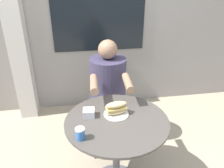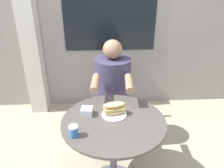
{
  "view_description": "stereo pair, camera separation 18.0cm",
  "coord_description": "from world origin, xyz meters",
  "px_view_note": "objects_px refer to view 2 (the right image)",
  "views": [
    {
      "loc": [
        -0.27,
        -1.37,
        1.71
      ],
      "look_at": [
        0.0,
        0.22,
        0.92
      ],
      "focal_mm": 35.0,
      "sensor_mm": 36.0,
      "label": 1
    },
    {
      "loc": [
        -0.09,
        -1.39,
        1.71
      ],
      "look_at": [
        0.0,
        0.22,
        0.92
      ],
      "focal_mm": 35.0,
      "sensor_mm": 36.0,
      "label": 2
    }
  ],
  "objects_px": {
    "seated_diner": "(112,103)",
    "drink_cup": "(74,131)",
    "cafe_table": "(114,139)",
    "diner_chair": "(111,87)",
    "sandwich_on_plate": "(114,109)"
  },
  "relations": [
    {
      "from": "seated_diner",
      "to": "drink_cup",
      "type": "xyz_separation_m",
      "value": [
        -0.31,
        -0.78,
        0.25
      ]
    },
    {
      "from": "drink_cup",
      "to": "cafe_table",
      "type": "bearing_deg",
      "value": 31.94
    },
    {
      "from": "cafe_table",
      "to": "diner_chair",
      "type": "bearing_deg",
      "value": 87.93
    },
    {
      "from": "seated_diner",
      "to": "drink_cup",
      "type": "height_order",
      "value": "seated_diner"
    },
    {
      "from": "diner_chair",
      "to": "cafe_table",
      "type": "bearing_deg",
      "value": 91.82
    },
    {
      "from": "diner_chair",
      "to": "drink_cup",
      "type": "distance_m",
      "value": 1.2
    },
    {
      "from": "cafe_table",
      "to": "drink_cup",
      "type": "bearing_deg",
      "value": -148.06
    },
    {
      "from": "cafe_table",
      "to": "drink_cup",
      "type": "height_order",
      "value": "drink_cup"
    },
    {
      "from": "cafe_table",
      "to": "drink_cup",
      "type": "relative_size",
      "value": 9.46
    },
    {
      "from": "seated_diner",
      "to": "sandwich_on_plate",
      "type": "distance_m",
      "value": 0.59
    },
    {
      "from": "cafe_table",
      "to": "drink_cup",
      "type": "xyz_separation_m",
      "value": [
        -0.29,
        -0.18,
        0.23
      ]
    },
    {
      "from": "cafe_table",
      "to": "sandwich_on_plate",
      "type": "distance_m",
      "value": 0.25
    },
    {
      "from": "seated_diner",
      "to": "sandwich_on_plate",
      "type": "relative_size",
      "value": 5.92
    },
    {
      "from": "cafe_table",
      "to": "diner_chair",
      "type": "height_order",
      "value": "diner_chair"
    },
    {
      "from": "cafe_table",
      "to": "seated_diner",
      "type": "xyz_separation_m",
      "value": [
        0.03,
        0.6,
        -0.02
      ]
    }
  ]
}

